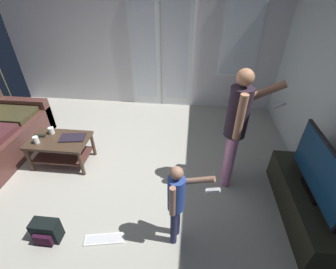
{
  "coord_description": "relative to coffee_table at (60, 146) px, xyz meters",
  "views": [
    {
      "loc": [
        1.02,
        -2.25,
        2.49
      ],
      "look_at": [
        0.78,
        -0.0,
        0.89
      ],
      "focal_mm": 25.07,
      "sensor_mm": 36.0,
      "label": 1
    }
  ],
  "objects": [
    {
      "name": "flat_screen_tv",
      "position": [
        3.31,
        -0.61,
        0.41
      ],
      "size": [
        0.08,
        1.1,
        0.64
      ],
      "color": "black",
      "rests_on": "tv_stand"
    },
    {
      "name": "laptop_closed",
      "position": [
        0.2,
        0.05,
        0.13
      ],
      "size": [
        0.38,
        0.27,
        0.02
      ],
      "primitive_type": "cube",
      "rotation": [
        0.0,
        0.0,
        0.16
      ],
      "color": "#241E2A",
      "rests_on": "coffee_table"
    },
    {
      "name": "loose_keyboard",
      "position": [
        1.03,
        -1.19,
        -0.31
      ],
      "size": [
        0.46,
        0.21,
        0.02
      ],
      "color": "white",
      "rests_on": "ground_plane"
    },
    {
      "name": "ground_plane",
      "position": [
        0.88,
        -0.32,
        -0.33
      ],
      "size": [
        5.51,
        5.0,
        0.02
      ],
      "primitive_type": "cube",
      "color": "#A3A195"
    },
    {
      "name": "backpack",
      "position": [
        0.41,
        -1.24,
        -0.19
      ],
      "size": [
        0.29,
        0.19,
        0.28
      ],
      "color": "black",
      "rests_on": "ground_plane"
    },
    {
      "name": "dvd_remote_slim",
      "position": [
        -0.31,
        0.03,
        0.13
      ],
      "size": [
        0.17,
        0.06,
        0.02
      ],
      "primitive_type": "cube",
      "rotation": [
        0.0,
        0.0,
        0.08
      ],
      "color": "black",
      "rests_on": "coffee_table"
    },
    {
      "name": "coffee_table",
      "position": [
        0.0,
        0.0,
        0.0
      ],
      "size": [
        0.86,
        0.53,
        0.45
      ],
      "color": "#402F21",
      "rests_on": "ground_plane"
    },
    {
      "name": "wall_back_with_doors",
      "position": [
        0.96,
        2.14,
        1.08
      ],
      "size": [
        5.51,
        0.09,
        2.88
      ],
      "color": "silver",
      "rests_on": "ground_plane"
    },
    {
      "name": "tv_stand",
      "position": [
        3.31,
        -0.61,
        -0.12
      ],
      "size": [
        0.44,
        1.46,
        0.41
      ],
      "color": "black",
      "rests_on": "ground_plane"
    },
    {
      "name": "person_adult",
      "position": [
        2.47,
        -0.12,
        0.66
      ],
      "size": [
        0.7,
        0.44,
        1.64
      ],
      "color": "pink",
      "rests_on": "ground_plane"
    },
    {
      "name": "cup_by_laptop",
      "position": [
        -0.16,
        0.13,
        0.17
      ],
      "size": [
        0.08,
        0.08,
        0.1
      ],
      "primitive_type": "cylinder",
      "color": "white",
      "rests_on": "coffee_table"
    },
    {
      "name": "person_child",
      "position": [
        1.83,
        -1.07,
        0.32
      ],
      "size": [
        0.5,
        0.28,
        1.06
      ],
      "color": "#2C3051",
      "rests_on": "ground_plane"
    },
    {
      "name": "cup_near_edge",
      "position": [
        -0.26,
        -0.12,
        0.18
      ],
      "size": [
        0.08,
        0.08,
        0.11
      ],
      "primitive_type": "cylinder",
      "color": "white",
      "rests_on": "coffee_table"
    }
  ]
}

